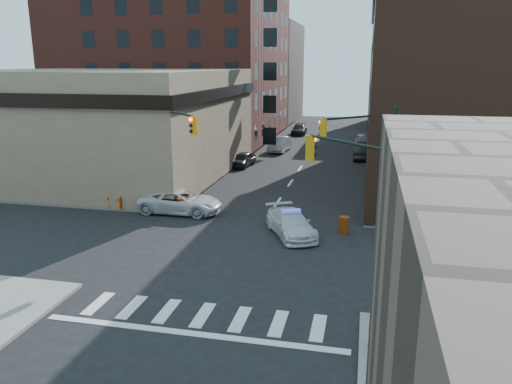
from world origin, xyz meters
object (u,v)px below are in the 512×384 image
at_px(police_car, 291,223).
at_px(pedestrian_b, 116,193).
at_px(barrel_road, 344,225).
at_px(barricade_nw_a, 141,193).
at_px(parked_car_wfar, 280,144).
at_px(parked_car_enear, 361,152).
at_px(pedestrian_a, 173,193).
at_px(barricade_se_a, 430,314).
at_px(parked_car_wnear, 242,159).
at_px(barrel_bank, 182,207).
at_px(pickup, 180,202).

height_order(police_car, pedestrian_b, pedestrian_b).
distance_m(barrel_road, barricade_nw_a, 14.88).
bearing_deg(parked_car_wfar, parked_car_enear, -12.63).
distance_m(pedestrian_a, pedestrian_b, 3.89).
bearing_deg(barricade_se_a, parked_car_wnear, 40.81).
bearing_deg(parked_car_enear, parked_car_wnear, 28.10).
relative_size(parked_car_wfar, barrel_bank, 4.24).
height_order(pedestrian_a, pedestrian_b, pedestrian_a).
xyz_separation_m(parked_car_wfar, pedestrian_b, (-6.89, -24.78, 0.31)).
xyz_separation_m(parked_car_enear, barrel_bank, (-11.00, -22.50, -0.18)).
distance_m(police_car, pedestrian_b, 12.58).
bearing_deg(pedestrian_b, pedestrian_a, -15.48).
bearing_deg(parked_car_wfar, barricade_se_a, -67.93).
relative_size(police_car, barrel_road, 4.72).
bearing_deg(police_car, barricade_nw_a, 129.83).
distance_m(parked_car_wnear, parked_car_enear, 12.70).
bearing_deg(barrel_road, pickup, 169.93).
height_order(parked_car_wfar, pedestrian_a, pedestrian_a).
relative_size(parked_car_enear, barrel_bank, 3.96).
relative_size(police_car, parked_car_wfar, 0.98).
xyz_separation_m(pickup, parked_car_enear, (11.30, 22.02, -0.01)).
distance_m(barricade_se_a, barricade_nw_a, 22.81).
bearing_deg(parked_car_wfar, pedestrian_a, -93.15).
bearing_deg(barricade_nw_a, parked_car_enear, 64.13).
relative_size(police_car, parked_car_wnear, 1.19).
relative_size(pedestrian_b, barricade_se_a, 1.54).
bearing_deg(parked_car_wfar, barrel_bank, -90.59).
distance_m(pedestrian_a, barricade_nw_a, 3.32).
bearing_deg(police_car, parked_car_wfar, 73.41).
xyz_separation_m(parked_car_wnear, parked_car_wfar, (2.06, 9.02, 0.12)).
bearing_deg(barrel_bank, parked_car_enear, 63.94).
height_order(pedestrian_a, barricade_nw_a, pedestrian_a).
bearing_deg(barrel_road, police_car, -162.64).
xyz_separation_m(pickup, pedestrian_b, (-4.53, -0.07, 0.36)).
height_order(pedestrian_b, barrel_road, pedestrian_b).
height_order(barrel_bank, barricade_nw_a, barrel_bank).
relative_size(parked_car_wfar, barrel_road, 4.81).
bearing_deg(barricade_se_a, barricade_nw_a, 66.17).
bearing_deg(barrel_bank, barrel_road, -7.82).
bearing_deg(parked_car_enear, barricade_nw_a, 51.41).
bearing_deg(police_car, barrel_road, -10.28).
relative_size(parked_car_wnear, parked_car_wfar, 0.83).
xyz_separation_m(parked_car_enear, pedestrian_b, (-15.83, -22.10, 0.36)).
bearing_deg(barricade_se_a, police_car, 49.37).
distance_m(pickup, barricade_nw_a, 4.17).
xyz_separation_m(pedestrian_a, barricade_se_a, (15.00, -12.68, -0.51)).
bearing_deg(pedestrian_a, barricade_se_a, -44.35).
height_order(parked_car_wnear, parked_car_enear, parked_car_enear).
relative_size(pedestrian_a, barrel_bank, 1.70).
bearing_deg(parked_car_enear, parked_car_wfar, -18.57).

